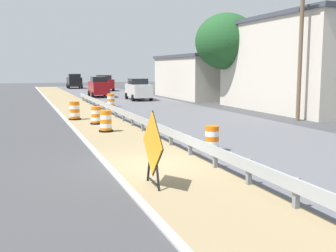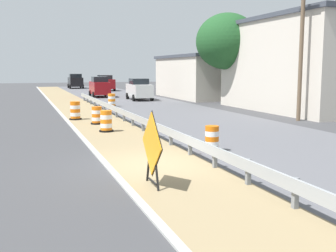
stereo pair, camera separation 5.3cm
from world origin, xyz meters
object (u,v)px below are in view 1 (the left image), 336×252
Objects in this scene: traffic_barrel_nearest at (212,140)px; traffic_barrel_mid at (96,116)px; car_trailing_near_lane at (138,89)px; car_lead_far_lane at (74,81)px; car_lead_near_lane at (99,87)px; car_mid_far_lane at (104,83)px; traffic_barrel_close at (106,122)px; traffic_barrel_farther at (111,101)px; warning_sign_diamond at (152,146)px; utility_pole_near at (300,52)px; traffic_barrel_far at (75,111)px.

traffic_barrel_mid is (-2.75, 9.13, 0.01)m from traffic_barrel_nearest.
car_trailing_near_lane is 1.03× the size of car_lead_far_lane.
car_lead_near_lane is 0.97× the size of car_lead_far_lane.
car_mid_far_lane reaches higher than car_trailing_near_lane.
car_lead_near_lane is at bearing -15.42° from car_mid_far_lane.
car_lead_near_lane is 0.94× the size of car_trailing_near_lane.
traffic_barrel_mid is at bearing 175.35° from car_lead_far_lane.
traffic_barrel_farther is at bearing 77.11° from traffic_barrel_close.
traffic_barrel_nearest is at bearing -65.58° from traffic_barrel_close.
car_lead_far_lane is at bearing 88.09° from traffic_barrel_farther.
car_lead_far_lane reaches higher than car_trailing_near_lane.
warning_sign_diamond is 2.06× the size of traffic_barrel_mid.
utility_pole_near is (4.55, -18.97, 3.01)m from car_trailing_near_lane.
utility_pole_near is (4.48, -36.81, 2.99)m from car_mid_far_lane.
car_lead_near_lane reaches higher than warning_sign_diamond.
traffic_barrel_far is at bearing 166.91° from car_lead_near_lane.
utility_pole_near is at bearing -169.82° from car_lead_far_lane.
utility_pole_near is (12.46, -4.92, 3.56)m from traffic_barrel_far.
car_trailing_near_lane is at bearing 66.98° from traffic_barrel_mid.
utility_pole_near reaches higher than traffic_barrel_mid.
traffic_barrel_far reaches higher than traffic_barrel_close.
traffic_barrel_close reaches higher than traffic_barrel_nearest.
traffic_barrel_close is 46.01m from car_lead_far_lane.
car_trailing_near_lane is (7.91, 14.05, 0.55)m from traffic_barrel_far.
traffic_barrel_nearest is 0.21× the size of car_trailing_near_lane.
warning_sign_diamond is at bearing 173.30° from car_lead_near_lane.
car_lead_far_lane is at bearing 83.00° from traffic_barrel_far.
traffic_barrel_farther is 0.25× the size of car_mid_far_lane.
car_trailing_near_lane reaches higher than traffic_barrel_mid.
traffic_barrel_close is 1.00× the size of traffic_barrel_farther.
warning_sign_diamond is 0.48× the size of car_lead_near_lane.
car_mid_far_lane reaches higher than traffic_barrel_close.
warning_sign_diamond reaches higher than traffic_barrel_nearest.
utility_pole_near is (7.50, -45.31, 2.95)m from car_lead_far_lane.
car_lead_near_lane is 12.68m from car_mid_far_lane.
traffic_barrel_close is 25.35m from car_lead_near_lane.
traffic_barrel_close reaches higher than traffic_barrel_farther.
traffic_barrel_mid is 12.37m from utility_pole_near.
traffic_barrel_mid is 0.22× the size of car_trailing_near_lane.
warning_sign_diamond reaches higher than traffic_barrel_mid.
traffic_barrel_far is at bearing -27.38° from car_trailing_near_lane.
car_lead_far_lane is 0.56× the size of utility_pole_near.
traffic_barrel_mid is 10.74m from traffic_barrel_farther.
car_lead_near_lane reaches higher than traffic_barrel_farther.
warning_sign_diamond is at bearing -94.06° from traffic_barrel_close.
car_mid_far_lane is (3.02, -8.49, -0.04)m from car_lead_far_lane.
traffic_barrel_mid is 0.94× the size of traffic_barrel_farther.
traffic_barrel_mid is at bearing -106.14° from traffic_barrel_farther.
traffic_barrel_far is at bearing 98.71° from traffic_barrel_close.
utility_pole_near is (11.63, 0.51, 3.59)m from traffic_barrel_close.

